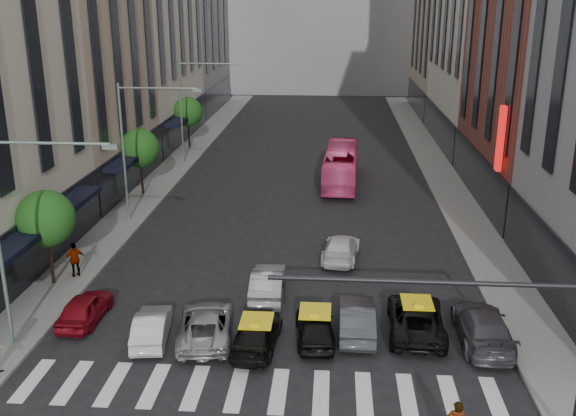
% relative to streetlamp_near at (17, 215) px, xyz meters
% --- Properties ---
extents(ground, '(160.00, 160.00, 0.00)m').
position_rel_streetlamp_near_xyz_m(ground, '(10.04, -4.00, -5.90)').
color(ground, black).
rests_on(ground, ground).
extents(sidewalk_left, '(3.00, 96.00, 0.15)m').
position_rel_streetlamp_near_xyz_m(sidewalk_left, '(-1.46, 26.00, -5.83)').
color(sidewalk_left, slate).
rests_on(sidewalk_left, ground).
extents(sidewalk_right, '(3.00, 96.00, 0.15)m').
position_rel_streetlamp_near_xyz_m(sidewalk_right, '(21.54, 26.00, -5.83)').
color(sidewalk_right, slate).
rests_on(sidewalk_right, ground).
extents(building_left_b, '(8.00, 16.00, 24.00)m').
position_rel_streetlamp_near_xyz_m(building_left_b, '(-6.96, 24.00, 6.10)').
color(building_left_b, tan).
rests_on(building_left_b, ground).
extents(building_right_b, '(8.00, 18.00, 26.00)m').
position_rel_streetlamp_near_xyz_m(building_right_b, '(27.04, 23.00, 7.10)').
color(building_right_b, brown).
rests_on(building_right_b, ground).
extents(building_right_d, '(8.00, 18.00, 28.00)m').
position_rel_streetlamp_near_xyz_m(building_right_d, '(27.04, 61.00, 8.10)').
color(building_right_d, tan).
rests_on(building_right_d, ground).
extents(tree_near, '(2.88, 2.88, 4.95)m').
position_rel_streetlamp_near_xyz_m(tree_near, '(-1.76, 6.00, -2.25)').
color(tree_near, black).
rests_on(tree_near, sidewalk_left).
extents(tree_mid, '(2.88, 2.88, 4.95)m').
position_rel_streetlamp_near_xyz_m(tree_mid, '(-1.76, 22.00, -2.25)').
color(tree_mid, black).
rests_on(tree_mid, sidewalk_left).
extents(tree_far, '(2.88, 2.88, 4.95)m').
position_rel_streetlamp_near_xyz_m(tree_far, '(-1.76, 38.00, -2.25)').
color(tree_far, black).
rests_on(tree_far, sidewalk_left).
extents(streetlamp_near, '(5.38, 0.25, 9.00)m').
position_rel_streetlamp_near_xyz_m(streetlamp_near, '(0.00, 0.00, 0.00)').
color(streetlamp_near, gray).
rests_on(streetlamp_near, sidewalk_left).
extents(streetlamp_mid, '(5.38, 0.25, 9.00)m').
position_rel_streetlamp_near_xyz_m(streetlamp_mid, '(0.00, 16.00, 0.00)').
color(streetlamp_mid, gray).
rests_on(streetlamp_mid, sidewalk_left).
extents(streetlamp_far, '(5.38, 0.25, 9.00)m').
position_rel_streetlamp_near_xyz_m(streetlamp_far, '(0.00, 32.00, 0.00)').
color(streetlamp_far, gray).
rests_on(streetlamp_far, sidewalk_left).
extents(traffic_signal, '(10.10, 0.20, 6.00)m').
position_rel_streetlamp_near_xyz_m(traffic_signal, '(17.74, -5.00, -1.43)').
color(traffic_signal, black).
rests_on(traffic_signal, ground).
extents(liberty_sign, '(0.30, 0.70, 4.00)m').
position_rel_streetlamp_near_xyz_m(liberty_sign, '(22.64, 16.00, 0.10)').
color(liberty_sign, red).
rests_on(liberty_sign, ground).
extents(car_red, '(1.66, 3.95, 1.34)m').
position_rel_streetlamp_near_xyz_m(car_red, '(1.33, 2.37, -5.24)').
color(car_red, maroon).
rests_on(car_red, ground).
extents(car_white_front, '(1.87, 4.06, 1.29)m').
position_rel_streetlamp_near_xyz_m(car_white_front, '(4.84, 0.93, -5.26)').
color(car_white_front, '#BBBBBB').
rests_on(car_white_front, ground).
extents(car_silver, '(2.89, 5.17, 1.37)m').
position_rel_streetlamp_near_xyz_m(car_silver, '(7.14, 1.21, -5.22)').
color(car_silver, '#97969B').
rests_on(car_silver, ground).
extents(taxi_left, '(2.02, 4.39, 1.24)m').
position_rel_streetlamp_near_xyz_m(taxi_left, '(9.44, 0.60, -5.28)').
color(taxi_left, black).
rests_on(taxi_left, ground).
extents(taxi_center, '(1.95, 4.11, 1.36)m').
position_rel_streetlamp_near_xyz_m(taxi_center, '(11.87, 1.41, -5.23)').
color(taxi_center, black).
rests_on(taxi_center, ground).
extents(car_grey_mid, '(1.54, 4.39, 1.45)m').
position_rel_streetlamp_near_xyz_m(car_grey_mid, '(13.69, 2.18, -5.18)').
color(car_grey_mid, '#383B3F').
rests_on(car_grey_mid, ground).
extents(taxi_right, '(2.62, 5.26, 1.43)m').
position_rel_streetlamp_near_xyz_m(taxi_right, '(16.30, 2.44, -5.19)').
color(taxi_right, black).
rests_on(taxi_right, ground).
extents(car_grey_curb, '(2.19, 5.21, 1.50)m').
position_rel_streetlamp_near_xyz_m(car_grey_curb, '(19.04, 1.77, -5.15)').
color(car_grey_curb, '#404147').
rests_on(car_grey_curb, ground).
extents(car_row2_left, '(1.66, 4.51, 1.48)m').
position_rel_streetlamp_near_xyz_m(car_row2_left, '(9.40, 5.56, -5.17)').
color(car_row2_left, '#A6A7AC').
rests_on(car_row2_left, ground).
extents(car_row2_right, '(2.38, 4.74, 1.32)m').
position_rel_streetlamp_near_xyz_m(car_row2_right, '(13.03, 10.66, -5.24)').
color(car_row2_right, silver).
rests_on(car_row2_right, ground).
extents(bus, '(2.92, 10.65, 2.94)m').
position_rel_streetlamp_near_xyz_m(bus, '(13.09, 26.44, -4.43)').
color(bus, '#F7488D').
rests_on(bus, ground).
extents(rider, '(0.73, 0.56, 1.78)m').
position_rel_streetlamp_near_xyz_m(rider, '(16.61, -5.67, -4.14)').
color(rider, gray).
rests_on(rider, motorcycle).
extents(pedestrian_far, '(1.16, 1.00, 1.87)m').
position_rel_streetlamp_near_xyz_m(pedestrian_far, '(-0.91, 6.93, -4.82)').
color(pedestrian_far, gray).
rests_on(pedestrian_far, sidewalk_left).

